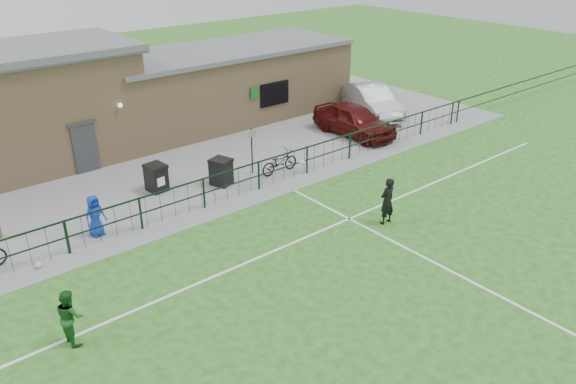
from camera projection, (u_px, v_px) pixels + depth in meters
ground at (400, 291)px, 15.98m from camera, size 90.00×90.00×0.00m
paving_strip at (169, 155)px, 25.37m from camera, size 34.00×13.00×0.02m
pitch_line_touch at (241, 198)px, 21.41m from camera, size 28.00×0.10×0.01m
pitch_line_mid at (307, 237)px, 18.76m from camera, size 28.00×0.10×0.01m
pitch_line_perp at (442, 267)px, 17.13m from camera, size 0.10×16.00×0.01m
perimeter_fence at (238, 182)px, 21.29m from camera, size 28.00×0.10×1.20m
wheelie_bin_left at (156, 179)px, 21.79m from camera, size 0.74×0.82×1.00m
wheelie_bin_right at (221, 173)px, 22.31m from camera, size 0.87×0.92×1.00m
sign_post at (252, 151)px, 23.10m from camera, size 0.07×0.07×2.00m
car_maroon at (354, 120)px, 27.48m from camera, size 1.88×4.55×1.54m
car_silver at (371, 101)px, 30.30m from camera, size 3.45×5.22×1.63m
bicycle_e at (279, 162)px, 23.37m from camera, size 1.82×0.66×0.95m
spectator_child at (95, 216)px, 18.54m from camera, size 0.79×0.59×1.46m
goalkeeper_kick at (385, 200)px, 19.32m from camera, size 1.52×3.53×1.70m
outfield_player at (70, 316)px, 13.79m from camera, size 0.61×0.76×1.49m
ball_ground at (38, 265)px, 17.02m from camera, size 0.21×0.21×0.21m
clubhouse at (116, 97)px, 25.99m from camera, size 24.25×5.40×4.96m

